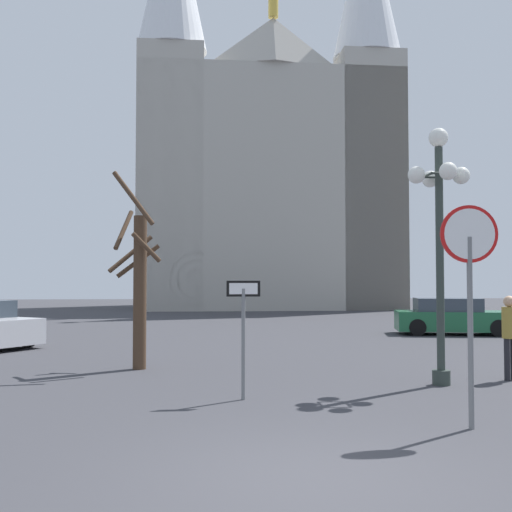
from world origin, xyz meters
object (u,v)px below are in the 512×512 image
(cathedral, at_px, (267,168))
(bare_tree, at_px, (139,282))
(stop_sign, at_px, (470,270))
(one_way_arrow_sign, at_px, (243,323))
(street_lamp, at_px, (439,216))
(pedestrian_walking, at_px, (510,329))
(parked_car_near_green, at_px, (452,317))

(cathedral, distance_m, bare_tree, 32.28)
(stop_sign, height_order, bare_tree, bare_tree)
(one_way_arrow_sign, xyz_separation_m, street_lamp, (4.09, 1.16, 2.07))
(bare_tree, bearing_deg, cathedral, 78.50)
(cathedral, height_order, pedestrian_walking, cathedral)
(bare_tree, height_order, pedestrian_walking, bare_tree)
(cathedral, bearing_deg, one_way_arrow_sign, -96.51)
(cathedral, relative_size, stop_sign, 9.69)
(one_way_arrow_sign, height_order, parked_car_near_green, one_way_arrow_sign)
(one_way_arrow_sign, height_order, pedestrian_walking, one_way_arrow_sign)
(bare_tree, distance_m, pedestrian_walking, 8.43)
(stop_sign, height_order, parked_car_near_green, stop_sign)
(bare_tree, relative_size, parked_car_near_green, 1.02)
(cathedral, relative_size, one_way_arrow_sign, 14.72)
(street_lamp, height_order, pedestrian_walking, street_lamp)
(cathedral, distance_m, one_way_arrow_sign, 35.83)
(stop_sign, bearing_deg, bare_tree, 130.84)
(cathedral, bearing_deg, parked_car_near_green, -77.52)
(street_lamp, bearing_deg, bare_tree, 156.87)
(cathedral, xyz_separation_m, street_lamp, (0.17, -33.23, -7.16))
(bare_tree, height_order, parked_car_near_green, bare_tree)
(parked_car_near_green, bearing_deg, street_lamp, -113.71)
(cathedral, xyz_separation_m, pedestrian_walking, (1.85, -32.81, -9.51))
(cathedral, bearing_deg, stop_sign, -91.24)
(street_lamp, xyz_separation_m, parked_car_near_green, (4.78, 10.88, -2.77))
(one_way_arrow_sign, relative_size, bare_tree, 0.45)
(one_way_arrow_sign, height_order, street_lamp, street_lamp)
(one_way_arrow_sign, xyz_separation_m, bare_tree, (-2.28, 3.88, 0.71))
(parked_car_near_green, bearing_deg, pedestrian_walking, -106.50)
(one_way_arrow_sign, height_order, bare_tree, bare_tree)
(cathedral, bearing_deg, street_lamp, -89.71)
(stop_sign, relative_size, pedestrian_walking, 1.80)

